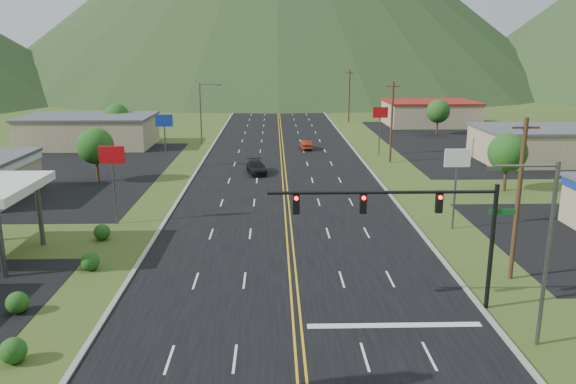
{
  "coord_description": "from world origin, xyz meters",
  "views": [
    {
      "loc": [
        -1.15,
        -14.1,
        13.83
      ],
      "look_at": [
        -0.21,
        22.43,
        4.5
      ],
      "focal_mm": 35.0,
      "sensor_mm": 36.0,
      "label": 1
    }
  ],
  "objects_px": {
    "traffic_signal": "(419,215)",
    "car_red_far": "(306,145)",
    "streetlight_east": "(542,243)",
    "streetlight_west": "(203,109)",
    "car_dark_mid": "(256,168)"
  },
  "relations": [
    {
      "from": "traffic_signal",
      "to": "streetlight_east",
      "type": "relative_size",
      "value": 1.46
    },
    {
      "from": "traffic_signal",
      "to": "car_red_far",
      "type": "distance_m",
      "value": 50.77
    },
    {
      "from": "car_dark_mid",
      "to": "traffic_signal",
      "type": "bearing_deg",
      "value": -83.87
    },
    {
      "from": "traffic_signal",
      "to": "streetlight_west",
      "type": "height_order",
      "value": "streetlight_west"
    },
    {
      "from": "traffic_signal",
      "to": "car_dark_mid",
      "type": "xyz_separation_m",
      "value": [
        -9.62,
        34.63,
        -4.63
      ]
    },
    {
      "from": "streetlight_east",
      "to": "car_dark_mid",
      "type": "bearing_deg",
      "value": 110.34
    },
    {
      "from": "traffic_signal",
      "to": "car_red_far",
      "type": "bearing_deg",
      "value": 93.47
    },
    {
      "from": "traffic_signal",
      "to": "streetlight_east",
      "type": "bearing_deg",
      "value": -40.39
    },
    {
      "from": "traffic_signal",
      "to": "streetlight_west",
      "type": "xyz_separation_m",
      "value": [
        -18.16,
        56.0,
        -0.15
      ]
    },
    {
      "from": "streetlight_east",
      "to": "car_red_far",
      "type": "height_order",
      "value": "streetlight_east"
    },
    {
      "from": "streetlight_west",
      "to": "car_dark_mid",
      "type": "bearing_deg",
      "value": -68.22
    },
    {
      "from": "streetlight_east",
      "to": "streetlight_west",
      "type": "distance_m",
      "value": 64.21
    },
    {
      "from": "streetlight_east",
      "to": "streetlight_west",
      "type": "height_order",
      "value": "same"
    },
    {
      "from": "traffic_signal",
      "to": "car_dark_mid",
      "type": "bearing_deg",
      "value": 105.53
    },
    {
      "from": "traffic_signal",
      "to": "car_red_far",
      "type": "xyz_separation_m",
      "value": [
        -3.06,
        50.46,
        -4.68
      ]
    }
  ]
}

